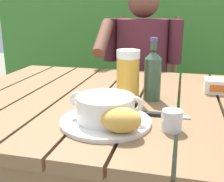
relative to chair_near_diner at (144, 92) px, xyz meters
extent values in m
cube|color=brown|center=(-0.40, -0.93, 0.23)|extent=(0.13, 0.97, 0.04)
cube|color=brown|center=(-0.26, -0.93, 0.23)|extent=(0.13, 0.97, 0.04)
cube|color=brown|center=(-0.12, -0.93, 0.23)|extent=(0.13, 0.97, 0.04)
cube|color=brown|center=(0.03, -0.93, 0.23)|extent=(0.13, 0.97, 0.04)
cube|color=brown|center=(0.17, -0.93, 0.23)|extent=(0.13, 0.97, 0.04)
cube|color=brown|center=(0.31, -0.93, 0.23)|extent=(0.13, 0.97, 0.04)
cube|color=brown|center=(0.03, -0.47, 0.17)|extent=(1.24, 0.03, 0.08)
cube|color=brown|center=(-0.57, -0.48, -0.13)|extent=(0.06, 0.06, 0.69)
cube|color=#3B772D|center=(0.03, 0.85, 0.44)|extent=(3.01, 0.60, 1.84)
cylinder|color=#4C3823|center=(0.54, 1.00, 0.30)|extent=(0.10, 0.10, 1.56)
cylinder|color=brown|center=(0.19, -0.28, -0.26)|extent=(0.04, 0.04, 0.45)
cylinder|color=brown|center=(-0.19, -0.28, -0.26)|extent=(0.04, 0.04, 0.45)
cylinder|color=brown|center=(0.19, 0.16, -0.26)|extent=(0.04, 0.04, 0.45)
cylinder|color=brown|center=(-0.19, 0.16, -0.26)|extent=(0.04, 0.04, 0.45)
cube|color=brown|center=(0.00, -0.06, -0.02)|extent=(0.42, 0.47, 0.02)
cylinder|color=brown|center=(0.19, 0.16, 0.24)|extent=(0.04, 0.04, 0.55)
cylinder|color=brown|center=(-0.19, 0.16, 0.24)|extent=(0.04, 0.04, 0.55)
cube|color=brown|center=(0.00, 0.16, 0.16)|extent=(0.39, 0.02, 0.04)
cube|color=brown|center=(0.00, 0.16, 0.30)|extent=(0.39, 0.02, 0.04)
cube|color=brown|center=(0.00, 0.16, 0.44)|extent=(0.39, 0.02, 0.04)
cylinder|color=#52222D|center=(0.08, -0.36, -0.25)|extent=(0.11, 0.11, 0.45)
cylinder|color=#52222D|center=(0.08, -0.26, 0.03)|extent=(0.13, 0.40, 0.13)
cylinder|color=#52222D|center=(-0.09, -0.36, -0.25)|extent=(0.11, 0.11, 0.45)
cylinder|color=#52222D|center=(-0.09, -0.26, 0.03)|extent=(0.13, 0.40, 0.13)
cylinder|color=#52222D|center=(0.00, -0.16, 0.27)|extent=(0.32, 0.32, 0.48)
sphere|color=brown|center=(0.00, -0.16, 0.61)|extent=(0.19, 0.19, 0.19)
cylinder|color=#52222D|center=(0.20, -0.18, 0.38)|extent=(0.08, 0.08, 0.26)
cylinder|color=#52222D|center=(-0.20, -0.18, 0.38)|extent=(0.08, 0.08, 0.26)
cylinder|color=brown|center=(-0.20, -0.34, 0.41)|extent=(0.07, 0.25, 0.21)
cylinder|color=white|center=(0.04, -1.18, 0.25)|extent=(0.27, 0.27, 0.01)
cylinder|color=white|center=(0.04, -1.18, 0.30)|extent=(0.17, 0.17, 0.07)
cylinder|color=#B0511C|center=(0.04, -1.18, 0.31)|extent=(0.15, 0.15, 0.01)
torus|color=white|center=(-0.05, -1.18, 0.31)|extent=(0.05, 0.01, 0.05)
torus|color=white|center=(0.12, -1.18, 0.31)|extent=(0.05, 0.01, 0.05)
ellipsoid|color=gold|center=(0.10, -1.25, 0.29)|extent=(0.11, 0.08, 0.07)
cylinder|color=gold|center=(0.06, -0.96, 0.33)|extent=(0.08, 0.08, 0.16)
cylinder|color=white|center=(0.06, -0.96, 0.42)|extent=(0.08, 0.08, 0.03)
cylinder|color=#364F3A|center=(0.15, -0.92, 0.32)|extent=(0.06, 0.06, 0.15)
cone|color=#364F3A|center=(0.15, -0.92, 0.42)|extent=(0.06, 0.06, 0.03)
cylinder|color=#364F3A|center=(0.15, -0.92, 0.45)|extent=(0.02, 0.02, 0.03)
cylinder|color=#523D7D|center=(0.15, -0.92, 0.47)|extent=(0.03, 0.03, 0.01)
cylinder|color=silver|center=(0.23, -1.18, 0.28)|extent=(0.06, 0.06, 0.06)
cube|color=white|center=(0.40, -0.76, 0.28)|extent=(0.12, 0.09, 0.05)
cube|color=orange|center=(0.40, -0.81, 0.28)|extent=(0.08, 0.00, 0.03)
cube|color=silver|center=(0.22, -1.08, 0.25)|extent=(0.12, 0.02, 0.00)
cube|color=black|center=(0.16, -1.08, 0.25)|extent=(0.06, 0.02, 0.01)
camera|label=1|loc=(0.24, -1.93, 0.57)|focal=45.65mm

